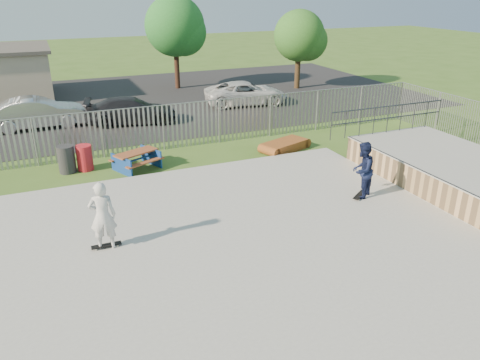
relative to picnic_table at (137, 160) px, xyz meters
name	(u,v)px	position (x,y,z in m)	size (l,w,h in m)	color
ground	(213,252)	(0.60, -7.10, -0.36)	(120.00, 120.00, 0.00)	#3C6021
concrete_slab	(213,250)	(0.60, -7.10, -0.29)	(15.00, 12.00, 0.15)	#9C9C97
quarter_pipe	(450,171)	(10.10, -6.06, 0.19)	(5.50, 7.05, 2.19)	tan
fence	(195,160)	(1.60, -2.51, 0.64)	(26.04, 16.02, 2.00)	gray
picnic_table	(137,160)	(0.00, 0.00, 0.00)	(2.12, 1.96, 0.72)	brown
funbox	(285,146)	(6.48, -0.26, -0.16)	(2.24, 1.63, 0.40)	brown
trash_bin_red	(85,158)	(-1.89, 0.68, 0.14)	(0.61, 0.61, 1.01)	#B31B24
trash_bin_grey	(66,159)	(-2.56, 0.69, 0.17)	(0.64, 0.64, 1.07)	#2A2A2C
parking_lot	(108,103)	(0.60, 11.90, -0.35)	(40.00, 18.00, 0.02)	black
car_silver	(38,113)	(-3.39, 7.73, 0.43)	(1.63, 4.68, 1.54)	silver
car_dark	(132,110)	(1.13, 6.72, 0.33)	(1.90, 4.67, 1.36)	black
car_white	(246,93)	(8.34, 8.21, 0.35)	(2.30, 4.98, 1.39)	silver
tree_mid	(175,26)	(5.88, 14.66, 3.83)	(4.04, 4.04, 6.23)	#392217
tree_right	(299,36)	(13.65, 11.35, 3.21)	(3.45, 3.45, 5.32)	#412E1A
skateboard_a	(359,196)	(6.29, -5.93, -0.18)	(0.77, 0.61, 0.08)	black
skateboard_b	(107,246)	(-2.05, -5.96, -0.18)	(0.81, 0.22, 0.08)	black
skater_navy	(362,170)	(6.29, -5.93, 0.74)	(0.93, 0.73, 1.92)	#12193A
skater_white	(103,216)	(-2.05, -5.96, 0.74)	(0.70, 0.46, 1.92)	silver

